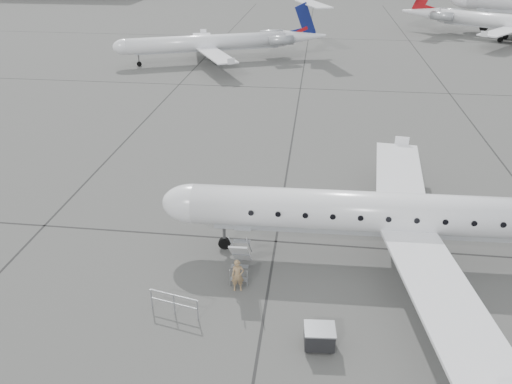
# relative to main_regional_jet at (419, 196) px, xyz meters

# --- Properties ---
(ground) EXTENTS (320.00, 320.00, 0.00)m
(ground) POSITION_rel_main_regional_jet_xyz_m (-1.20, -2.59, -3.56)
(ground) COLOR #595957
(ground) RESTS_ON ground
(main_regional_jet) EXTENTS (28.30, 20.77, 7.11)m
(main_regional_jet) POSITION_rel_main_regional_jet_xyz_m (0.00, 0.00, 0.00)
(main_regional_jet) COLOR white
(main_regional_jet) RESTS_ON ground
(airstair) EXTENTS (0.91, 2.11, 2.23)m
(airstair) POSITION_rel_main_regional_jet_xyz_m (-8.15, -2.32, -2.44)
(airstair) COLOR white
(airstair) RESTS_ON ground
(passenger) EXTENTS (0.65, 0.50, 1.59)m
(passenger) POSITION_rel_main_regional_jet_xyz_m (-8.12, -3.51, -2.76)
(passenger) COLOR #9A7B54
(passenger) RESTS_ON ground
(safety_railing) EXTENTS (2.16, 0.56, 1.00)m
(safety_railing) POSITION_rel_main_regional_jet_xyz_m (-10.56, -5.44, -3.06)
(safety_railing) COLOR #979AA0
(safety_railing) RESTS_ON ground
(baggage_cart) EXTENTS (1.23, 1.02, 1.00)m
(baggage_cart) POSITION_rel_main_regional_jet_xyz_m (-4.40, -6.63, -3.05)
(baggage_cart) COLOR black
(baggage_cart) RESTS_ON ground
(bg_regional_left) EXTENTS (30.36, 26.38, 6.66)m
(bg_regional_left) POSITION_rel_main_regional_jet_xyz_m (-18.69, 40.25, -0.22)
(bg_regional_left) COLOR white
(bg_regional_left) RESTS_ON ground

